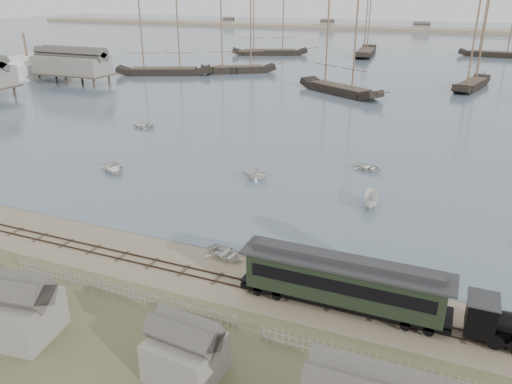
% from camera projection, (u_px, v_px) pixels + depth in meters
% --- Properties ---
extents(ground, '(600.00, 600.00, 0.00)m').
position_uv_depth(ground, '(240.00, 269.00, 40.29)').
color(ground, '#9D8D6F').
rests_on(ground, ground).
extents(harbor_water, '(600.00, 336.00, 0.06)m').
position_uv_depth(harbor_water, '(427.00, 48.00, 185.48)').
color(harbor_water, '#4D5D6E').
rests_on(harbor_water, ground).
extents(rail_track, '(120.00, 1.80, 0.16)m').
position_uv_depth(rail_track, '(229.00, 281.00, 38.56)').
color(rail_track, '#36271D').
rests_on(rail_track, ground).
extents(picket_fence_west, '(19.00, 0.10, 1.20)m').
position_uv_depth(picket_fence_west, '(120.00, 297.00, 36.61)').
color(picket_fence_west, slate).
rests_on(picket_fence_west, ground).
extents(picket_fence_east, '(15.00, 0.10, 1.20)m').
position_uv_depth(picket_fence_east, '(380.00, 373.00, 29.45)').
color(picket_fence_east, slate).
rests_on(picket_fence_east, ground).
extents(shed_left, '(5.00, 4.00, 4.10)m').
position_uv_depth(shed_left, '(20.00, 334.00, 32.73)').
color(shed_left, slate).
rests_on(shed_left, ground).
extents(shed_mid, '(4.00, 3.50, 3.60)m').
position_uv_depth(shed_mid, '(187.00, 374.00, 29.33)').
color(shed_mid, slate).
rests_on(shed_mid, ground).
extents(far_spit, '(500.00, 20.00, 1.80)m').
position_uv_depth(far_spit, '(441.00, 32.00, 253.83)').
color(far_spit, tan).
rests_on(far_spit, ground).
extents(passenger_coach, '(14.65, 2.83, 3.56)m').
position_uv_depth(passenger_coach, '(343.00, 280.00, 34.59)').
color(passenger_coach, black).
rests_on(passenger_coach, ground).
extents(beached_dinghy, '(3.61, 4.27, 0.75)m').
position_uv_depth(beached_dinghy, '(226.00, 254.00, 41.85)').
color(beached_dinghy, silver).
rests_on(beached_dinghy, ground).
extents(rowboat_0, '(5.17, 5.33, 0.90)m').
position_uv_depth(rowboat_0, '(113.00, 168.00, 61.22)').
color(rowboat_0, silver).
rests_on(rowboat_0, harbor_water).
extents(rowboat_1, '(3.51, 3.85, 1.74)m').
position_uv_depth(rowboat_1, '(256.00, 172.00, 58.59)').
color(rowboat_1, silver).
rests_on(rowboat_1, harbor_water).
extents(rowboat_2, '(4.01, 1.85, 1.50)m').
position_uv_depth(rowboat_2, '(371.00, 200.00, 51.31)').
color(rowboat_2, silver).
rests_on(rowboat_2, harbor_water).
extents(rowboat_3, '(3.86, 4.44, 0.77)m').
position_uv_depth(rowboat_3, '(368.00, 167.00, 61.70)').
color(rowboat_3, silver).
rests_on(rowboat_3, harbor_water).
extents(rowboat_6, '(2.76, 3.81, 0.78)m').
position_uv_depth(rowboat_6, '(142.00, 125.00, 80.47)').
color(rowboat_6, silver).
rests_on(rowboat_6, harbor_water).
extents(schooner_0, '(24.25, 14.81, 20.00)m').
position_uv_depth(schooner_0, '(162.00, 34.00, 125.63)').
color(schooner_0, black).
rests_on(schooner_0, harbor_water).
extents(schooner_1, '(19.08, 14.42, 20.00)m').
position_uv_depth(schooner_1, '(238.00, 33.00, 128.49)').
color(schooner_1, black).
rests_on(schooner_1, harbor_water).
extents(schooner_2, '(20.63, 15.61, 20.00)m').
position_uv_depth(schooner_2, '(342.00, 45.00, 102.54)').
color(schooner_2, black).
rests_on(schooner_2, harbor_water).
extents(schooner_3, '(8.56, 18.64, 20.00)m').
position_uv_depth(schooner_3, '(479.00, 42.00, 107.63)').
color(schooner_3, black).
rests_on(schooner_3, harbor_water).
extents(schooner_6, '(25.36, 14.95, 20.00)m').
position_uv_depth(schooner_6, '(270.00, 24.00, 163.45)').
color(schooner_6, black).
rests_on(schooner_6, harbor_water).
extents(schooner_7, '(7.77, 25.20, 20.00)m').
position_uv_depth(schooner_7, '(368.00, 24.00, 162.29)').
color(schooner_7, black).
rests_on(schooner_7, harbor_water).
extents(schooner_8, '(22.02, 6.19, 20.00)m').
position_uv_depth(schooner_8, '(499.00, 25.00, 158.58)').
color(schooner_8, black).
rests_on(schooner_8, harbor_water).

